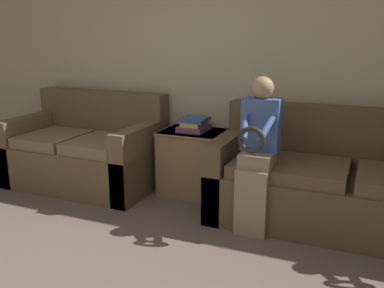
% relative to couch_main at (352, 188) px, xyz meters
% --- Properties ---
extents(wall_back, '(7.21, 0.06, 2.55)m').
position_rel_couch_main_xyz_m(wall_back, '(-1.46, 0.49, 0.94)').
color(wall_back, '#BCB293').
rests_on(wall_back, ground_plane).
extents(couch_main, '(2.27, 0.89, 0.95)m').
position_rel_couch_main_xyz_m(couch_main, '(0.00, 0.00, 0.00)').
color(couch_main, brown).
rests_on(couch_main, ground_plane).
extents(couch_side, '(1.53, 0.91, 0.95)m').
position_rel_couch_main_xyz_m(couch_side, '(-2.64, 0.01, 0.00)').
color(couch_side, brown).
rests_on(couch_side, ground_plane).
extents(child_left_seated, '(0.30, 0.38, 1.24)m').
position_rel_couch_main_xyz_m(child_left_seated, '(-0.71, -0.37, 0.35)').
color(child_left_seated, gray).
rests_on(child_left_seated, ground_plane).
extents(side_shelf, '(0.61, 0.50, 0.64)m').
position_rel_couch_main_xyz_m(side_shelf, '(-1.50, 0.19, -0.01)').
color(side_shelf, olive).
rests_on(side_shelf, ground_plane).
extents(book_stack, '(0.25, 0.32, 0.13)m').
position_rel_couch_main_xyz_m(book_stack, '(-1.49, 0.20, 0.37)').
color(book_stack, '#7A4284').
rests_on(book_stack, side_shelf).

